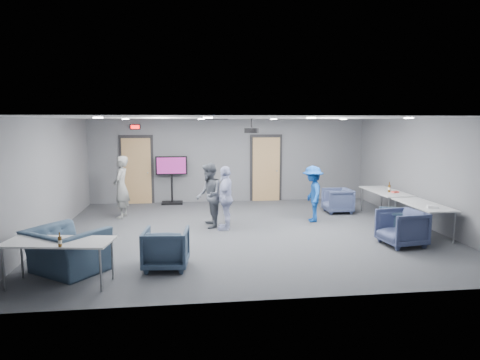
{
  "coord_description": "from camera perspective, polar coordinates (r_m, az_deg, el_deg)",
  "views": [
    {
      "loc": [
        -1.41,
        -9.92,
        2.61
      ],
      "look_at": [
        -0.12,
        0.35,
        1.2
      ],
      "focal_mm": 32.0,
      "sensor_mm": 36.0,
      "label": 1
    }
  ],
  "objects": [
    {
      "name": "person_d",
      "position": [
        11.38,
        9.65,
        -1.83
      ],
      "size": [
        0.67,
        1.02,
        1.47
      ],
      "primitive_type": "imported",
      "rotation": [
        0.0,
        0.0,
        -1.71
      ],
      "color": "navy",
      "rests_on": "floor"
    },
    {
      "name": "person_c",
      "position": [
        10.38,
        -1.91,
        -2.4
      ],
      "size": [
        0.58,
        0.98,
        1.56
      ],
      "primitive_type": "imported",
      "rotation": [
        0.0,
        0.0,
        -1.8
      ],
      "color": "#A4ACD3",
      "rests_on": "floor"
    },
    {
      "name": "door_right",
      "position": [
        14.2,
        3.49,
        1.51
      ],
      "size": [
        1.06,
        0.17,
        2.24
      ],
      "color": "black",
      "rests_on": "wall_back"
    },
    {
      "name": "snack_box",
      "position": [
        12.16,
        19.98,
        -1.51
      ],
      "size": [
        0.2,
        0.16,
        0.04
      ],
      "primitive_type": "cube",
      "rotation": [
        0.0,
        0.0,
        0.26
      ],
      "color": "#E34238",
      "rests_on": "table_right_a"
    },
    {
      "name": "ceiling",
      "position": [
        10.02,
        0.95,
        8.28
      ],
      "size": [
        9.0,
        9.0,
        0.0
      ],
      "primitive_type": "plane",
      "rotation": [
        3.14,
        0.0,
        0.0
      ],
      "color": "white",
      "rests_on": "wall_back"
    },
    {
      "name": "hvac_diffuser",
      "position": [
        12.75,
        -3.09,
        8.09
      ],
      "size": [
        0.6,
        0.6,
        0.03
      ],
      "primitive_type": "cube",
      "color": "black",
      "rests_on": "ceiling"
    },
    {
      "name": "chair_front_a",
      "position": [
        7.86,
        -9.84,
        -8.97
      ],
      "size": [
        0.85,
        0.87,
        0.73
      ],
      "primitive_type": "imported",
      "rotation": [
        0.0,
        0.0,
        3.04
      ],
      "color": "#314155",
      "rests_on": "floor"
    },
    {
      "name": "table_right_a",
      "position": [
        12.4,
        18.82,
        -1.58
      ],
      "size": [
        0.77,
        1.85,
        0.73
      ],
      "rotation": [
        0.0,
        0.0,
        1.57
      ],
      "color": "#B0B3B5",
      "rests_on": "floor"
    },
    {
      "name": "bottle_front",
      "position": [
        7.09,
        -22.88,
        -7.56
      ],
      "size": [
        0.06,
        0.06,
        0.22
      ],
      "color": "#50320D",
      "rests_on": "table_front_left"
    },
    {
      "name": "chair_right_c",
      "position": [
        9.73,
        20.75,
        -5.99
      ],
      "size": [
        0.94,
        0.92,
        0.76
      ],
      "primitive_type": "imported",
      "rotation": [
        0.0,
        0.0,
        -1.44
      ],
      "color": "#353D5C",
      "rests_on": "floor"
    },
    {
      "name": "chair_front_b",
      "position": [
        8.12,
        -22.14,
        -8.69
      ],
      "size": [
        1.59,
        1.57,
        0.78
      ],
      "primitive_type": "imported",
      "rotation": [
        0.0,
        0.0,
        2.48
      ],
      "color": "#334659",
      "rests_on": "floor"
    },
    {
      "name": "table_right_b",
      "position": [
        10.75,
        23.24,
        -3.2
      ],
      "size": [
        0.72,
        1.72,
        0.73
      ],
      "rotation": [
        0.0,
        0.0,
        1.57
      ],
      "color": "#B0B3B5",
      "rests_on": "floor"
    },
    {
      "name": "person_b",
      "position": [
        10.59,
        -4.16,
        -2.07
      ],
      "size": [
        0.63,
        0.8,
        1.61
      ],
      "primitive_type": "imported",
      "rotation": [
        0.0,
        0.0,
        -1.55
      ],
      "color": "#4B515B",
      "rests_on": "floor"
    },
    {
      "name": "floor",
      "position": [
        10.35,
        0.92,
        -6.84
      ],
      "size": [
        9.0,
        9.0,
        0.0
      ],
      "primitive_type": "plane",
      "color": "#34373B",
      "rests_on": "ground"
    },
    {
      "name": "chair_right_b",
      "position": [
        10.37,
        20.05,
        -5.44
      ],
      "size": [
        0.92,
        0.91,
        0.66
      ],
      "primitive_type": "imported",
      "rotation": [
        0.0,
        0.0,
        -1.93
      ],
      "color": "#324556",
      "rests_on": "floor"
    },
    {
      "name": "downlights",
      "position": [
        10.02,
        0.95,
        8.19
      ],
      "size": [
        6.18,
        3.78,
        0.02
      ],
      "color": "white",
      "rests_on": "ceiling"
    },
    {
      "name": "wall_right",
      "position": [
        11.61,
        23.49,
        0.89
      ],
      "size": [
        0.02,
        8.0,
        2.7
      ],
      "primitive_type": "cube",
      "color": "slate",
      "rests_on": "floor"
    },
    {
      "name": "table_front_left",
      "position": [
        7.47,
        -23.06,
        -7.84
      ],
      "size": [
        1.78,
        0.96,
        0.73
      ],
      "rotation": [
        0.0,
        0.0,
        -0.16
      ],
      "color": "#B0B3B5",
      "rests_on": "floor"
    },
    {
      "name": "wall_front",
      "position": [
        6.21,
        6.13,
        -3.99
      ],
      "size": [
        9.0,
        0.02,
        2.7
      ],
      "primitive_type": "cube",
      "color": "slate",
      "rests_on": "floor"
    },
    {
      "name": "wall_left",
      "position": [
        10.47,
        -24.26,
        0.16
      ],
      "size": [
        0.02,
        8.0,
        2.7
      ],
      "primitive_type": "cube",
      "color": "slate",
      "rests_on": "floor"
    },
    {
      "name": "chair_right_a",
      "position": [
        12.68,
        12.86,
        -2.69
      ],
      "size": [
        0.78,
        0.76,
        0.7
      ],
      "primitive_type": "imported",
      "rotation": [
        0.0,
        0.0,
        -1.58
      ],
      "color": "#3C4668",
      "rests_on": "floor"
    },
    {
      "name": "bottle_right",
      "position": [
        12.19,
        19.28,
        -1.06
      ],
      "size": [
        0.07,
        0.07,
        0.28
      ],
      "color": "#50320D",
      "rests_on": "table_right_a"
    },
    {
      "name": "wrapper",
      "position": [
        10.33,
        24.32,
        -3.28
      ],
      "size": [
        0.26,
        0.22,
        0.05
      ],
      "primitive_type": "cube",
      "rotation": [
        0.0,
        0.0,
        -0.33
      ],
      "color": "silver",
      "rests_on": "table_right_b"
    },
    {
      "name": "wall_back",
      "position": [
        14.05,
        -1.36,
        2.61
      ],
      "size": [
        9.0,
        0.02,
        2.7
      ],
      "primitive_type": "cube",
      "color": "slate",
      "rests_on": "floor"
    },
    {
      "name": "projector",
      "position": [
        10.56,
        1.56,
        6.65
      ],
      "size": [
        0.38,
        0.35,
        0.35
      ],
      "rotation": [
        0.0,
        0.0,
        -0.35
      ],
      "color": "black",
      "rests_on": "ceiling"
    },
    {
      "name": "exit_sign",
      "position": [
        13.94,
        -13.8,
        6.88
      ],
      "size": [
        0.32,
        0.08,
        0.16
      ],
      "color": "black",
      "rests_on": "wall_back"
    },
    {
      "name": "tv_stand",
      "position": [
        13.78,
        -9.1,
        0.4
      ],
      "size": [
        1.0,
        0.48,
        1.53
      ],
      "color": "black",
      "rests_on": "floor"
    },
    {
      "name": "person_a",
      "position": [
        12.07,
        -15.56,
        -0.91
      ],
      "size": [
        0.5,
        0.67,
        1.7
      ],
      "primitive_type": "imported",
      "rotation": [
        0.0,
        0.0,
        -1.72
      ],
      "color": "gray",
      "rests_on": "floor"
    },
    {
      "name": "door_left",
      "position": [
        14.05,
        -13.6,
        1.24
      ],
      "size": [
        1.06,
        0.17,
        2.24
      ],
      "color": "black",
      "rests_on": "wall_back"
    }
  ]
}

